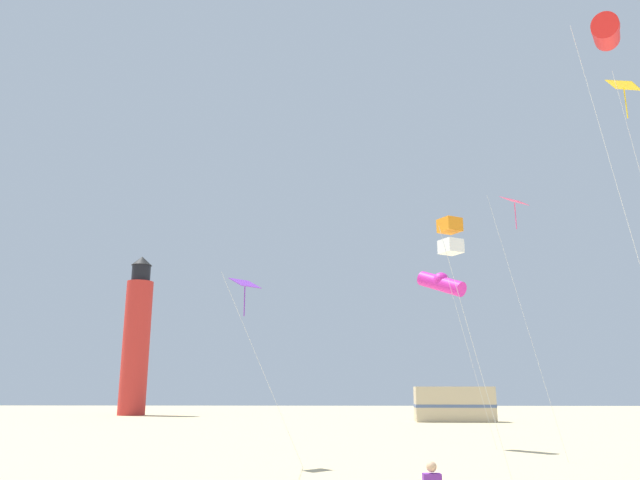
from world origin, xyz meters
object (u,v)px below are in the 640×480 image
object	(u,v)px
kite_diamond_rainbow	(515,211)
rv_van_tan	(454,404)
kite_tube_scarlet	(606,31)
lighthouse_distant	(136,339)
kite_tube_magenta	(441,283)
kite_diamond_gold	(627,101)
kite_diamond_violet	(246,289)
kite_box_orange	(450,236)

from	to	relation	value
kite_diamond_rainbow	rv_van_tan	xyz separation A→B (m)	(2.12, 27.95, -8.24)
kite_tube_scarlet	lighthouse_distant	world-z (taller)	lighthouse_distant
kite_tube_magenta	kite_diamond_gold	xyz separation A→B (m)	(4.87, -9.31, 4.47)
lighthouse_distant	rv_van_tan	xyz separation A→B (m)	(31.01, -12.53, -6.45)
kite_tube_magenta	rv_van_tan	distance (m)	25.09
kite_tube_scarlet	lighthouse_distant	size ratio (longest dim) A/B	0.77
rv_van_tan	kite_diamond_gold	bearing A→B (deg)	-87.86
rv_van_tan	kite_diamond_violet	bearing A→B (deg)	-111.01
kite_diamond_violet	kite_tube_magenta	bearing A→B (deg)	38.69
kite_box_orange	kite_diamond_rainbow	bearing A→B (deg)	54.72
kite_tube_magenta	kite_tube_scarlet	xyz separation A→B (m)	(2.84, -12.66, 4.96)
kite_diamond_gold	kite_tube_scarlet	bearing A→B (deg)	-121.33
kite_box_orange	kite_diamond_gold	world-z (taller)	kite_diamond_gold
kite_diamond_rainbow	rv_van_tan	size ratio (longest dim) A/B	1.58
kite_diamond_gold	rv_van_tan	bearing A→B (deg)	90.46
kite_tube_scarlet	rv_van_tan	distance (m)	38.23
kite_box_orange	kite_diamond_gold	size ratio (longest dim) A/B	0.62
rv_van_tan	kite_tube_magenta	bearing A→B (deg)	-99.21
kite_diamond_violet	rv_van_tan	size ratio (longest dim) A/B	0.99
kite_box_orange	kite_tube_magenta	distance (m)	9.27
kite_diamond_gold	kite_tube_scarlet	world-z (taller)	kite_tube_scarlet
kite_diamond_violet	kite_tube_scarlet	world-z (taller)	kite_tube_scarlet
kite_tube_scarlet	rv_van_tan	xyz separation A→B (m)	(1.77, 36.59, -10.92)
kite_diamond_violet	lighthouse_distant	bearing A→B (deg)	113.04
kite_diamond_violet	kite_diamond_gold	distance (m)	14.50
kite_box_orange	kite_diamond_violet	bearing A→B (deg)	158.82
lighthouse_distant	kite_tube_magenta	bearing A→B (deg)	-54.09
kite_tube_magenta	kite_box_orange	bearing A→B (deg)	-97.35
kite_box_orange	kite_tube_scarlet	distance (m)	7.33
kite_diamond_rainbow	kite_diamond_violet	bearing A→B (deg)	-166.75
kite_box_orange	kite_tube_magenta	xyz separation A→B (m)	(1.19, 9.20, 0.09)
kite_tube_magenta	kite_tube_scarlet	distance (m)	13.89
kite_tube_magenta	kite_diamond_gold	size ratio (longest dim) A/B	0.64
kite_box_orange	kite_diamond_rainbow	size ratio (longest dim) A/B	0.76
kite_tube_scarlet	lighthouse_distant	distance (m)	57.34
lighthouse_distant	rv_van_tan	bearing A→B (deg)	-22.00
kite_box_orange	kite_tube_magenta	world-z (taller)	kite_tube_magenta
kite_box_orange	kite_tube_scarlet	world-z (taller)	kite_tube_scarlet
kite_diamond_rainbow	kite_tube_magenta	xyz separation A→B (m)	(-2.48, 4.01, -2.29)
kite_diamond_rainbow	kite_diamond_violet	size ratio (longest dim) A/B	1.59
lighthouse_distant	rv_van_tan	world-z (taller)	lighthouse_distant
kite_box_orange	kite_tube_magenta	size ratio (longest dim) A/B	0.97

